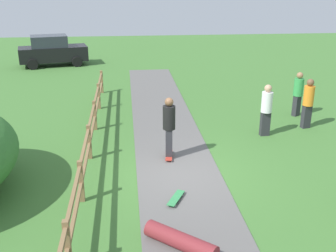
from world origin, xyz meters
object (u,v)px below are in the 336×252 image
Objects in this scene: skater_fallen at (178,242)px; bystander_green at (298,92)px; skater_riding at (169,125)px; bystander_orange at (308,101)px; skateboard_loose at (176,198)px; parked_car_black at (52,51)px; bystander_white at (266,108)px.

skater_fallen is 10.08m from bystander_green.
skater_riding is 5.80m from bystander_orange.
skateboard_loose is 0.18× the size of parked_car_black.
bystander_white is 2.84m from bystander_green.
skater_riding is 2.79m from skateboard_loose.
bystander_green is (5.60, 3.59, -0.11)m from skater_riding.
skater_riding reaches higher than parked_car_black.
bystander_white reaches higher than skater_fallen.
skater_fallen is 20.31m from parked_car_black.
parked_car_black is at bearing 135.32° from bystander_green.
skateboard_loose is at bearing -71.76° from parked_car_black.
bystander_orange is at bearing 18.37° from bystander_white.
skater_riding is at bearing -156.25° from bystander_white.
bystander_green is 1.43m from bystander_orange.
skater_riding is 0.43× the size of parked_car_black.
parked_car_black is (-11.27, 12.78, -0.08)m from bystander_orange.
bystander_green is at bearing 45.08° from bystander_white.
skateboard_loose is at bearing -138.98° from bystander_orange.
skater_riding is at bearing 87.67° from skateboard_loose.
bystander_green is 0.96× the size of bystander_orange.
skater_riding reaches higher than bystander_white.
parked_car_black is (-5.59, 19.50, 0.76)m from skater_fallen.
bystander_orange is at bearing 49.84° from skater_fallen.
skater_riding is at bearing -68.50° from parked_car_black.
skateboard_loose is 0.43× the size of bystander_orange.
skater_riding is 1.03× the size of bystander_orange.
skater_fallen is 7.31m from bystander_white.
parked_car_black is at bearing 108.24° from skateboard_loose.
bystander_white is at bearing 23.75° from skater_riding.
skater_fallen is (-0.30, -4.55, -0.91)m from skater_riding.
bystander_green is at bearing 47.33° from skateboard_loose.
bystander_green is (2.00, 2.01, -0.04)m from bystander_white.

